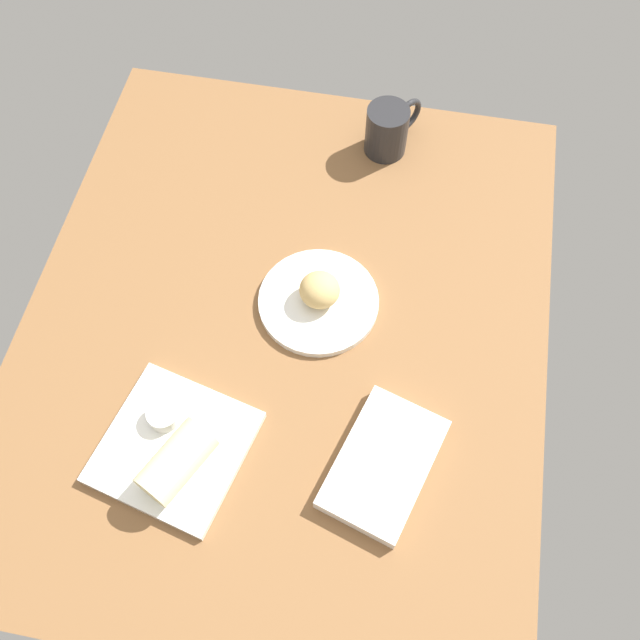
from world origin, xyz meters
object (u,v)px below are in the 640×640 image
Objects in this scene: breakfast_wrap at (177,462)px; book_stack at (384,464)px; scone_pastry at (320,290)px; coffee_mug at (388,129)px; sauce_cup at (163,415)px; round_plate at (319,302)px; square_plate at (174,447)px.

breakfast_wrap is 31.42cm from book_stack.
book_stack is at bearing -150.88° from scone_pastry.
sauce_cup is at bearing 157.41° from coffee_mug.
coffee_mug reaches higher than breakfast_wrap.
breakfast_wrap is (-33.33, 15.26, 4.10)cm from round_plate.
square_plate is 1.78× the size of breakfast_wrap.
breakfast_wrap is at bearing -147.77° from sauce_cup.
breakfast_wrap is at bearing 155.42° from scone_pastry.
sauce_cup is 35.24cm from book_stack.
round_plate is 1.74× the size of breakfast_wrap.
square_plate is at bearing 150.05° from round_plate.
sauce_cup is at bearing 88.58° from book_stack.
scone_pastry is at bearing -23.08° from round_plate.
book_stack is 65.29cm from coffee_mug.
square_plate is (-30.06, 17.32, 0.10)cm from round_plate.
book_stack reaches higher than round_plate.
book_stack is (3.22, -32.61, 0.57)cm from square_plate.
coffee_mug is at bearing 7.65° from book_stack.
coffee_mug reaches higher than book_stack.
scone_pastry is 31.25cm from book_stack.
sauce_cup is 8.89cm from breakfast_wrap.
coffee_mug is (71.09, -21.88, 0.38)cm from breakfast_wrap.
book_stack is (6.49, -30.55, -3.44)cm from breakfast_wrap.
scone_pastry is 0.29× the size of book_stack.
book_stack is (-0.87, -35.19, -1.60)cm from sauce_cup.
round_plate is 32.80cm from sauce_cup.
breakfast_wrap is (-3.27, -2.06, 4.00)cm from square_plate.
square_plate is 1.78× the size of coffee_mug.
sauce_cup is (-25.97, 19.90, 2.27)cm from round_plate.
coffee_mug is (63.73, -26.52, 2.21)cm from sauce_cup.
breakfast_wrap is at bearing 162.90° from coffee_mug.
book_stack is (-26.84, -15.29, 0.67)cm from round_plate.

